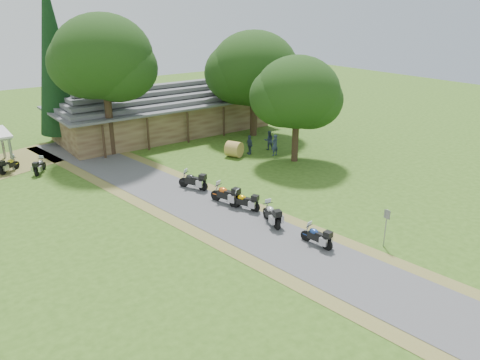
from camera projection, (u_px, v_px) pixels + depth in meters
ground at (275, 241)px, 25.42m from camera, size 120.00×120.00×0.00m
driveway at (226, 218)px, 28.16m from camera, size 51.95×51.95×0.00m
lodge at (164, 108)px, 45.96m from camera, size 21.40×9.40×4.90m
motorcycle_row_a at (317, 235)px, 24.72m from camera, size 0.83×1.85×1.22m
motorcycle_row_b at (272, 213)px, 27.13m from camera, size 1.16×2.07×1.35m
motorcycle_row_c at (245, 200)px, 29.03m from camera, size 1.35×1.91×1.26m
motorcycle_row_d at (226, 194)px, 29.85m from camera, size 1.27×2.21×1.44m
motorcycle_row_e at (193, 180)px, 32.27m from camera, size 1.50×2.08×1.37m
motorcycle_carport_a at (9, 164)px, 35.64m from camera, size 1.78×1.57×1.23m
motorcycle_carport_b at (40, 165)px, 35.41m from camera, size 1.50×1.78×1.21m
person_a at (275, 143)px, 39.37m from camera, size 0.65×0.50×2.13m
person_b at (269, 139)px, 40.97m from camera, size 0.68×0.60×1.99m
person_c at (249, 143)px, 39.79m from camera, size 0.48×0.61×1.94m
hay_bale at (234, 149)px, 39.17m from camera, size 1.70×1.64×1.31m
sign_post at (385, 228)px, 24.48m from camera, size 0.38×0.06×2.13m
oak_lodge_left at (105, 76)px, 37.76m from camera, size 7.95×7.95×13.14m
oak_lodge_right at (254, 82)px, 44.03m from camera, size 8.21×8.21×10.34m
oak_driveway at (297, 106)px, 36.75m from camera, size 6.67×6.67×9.09m
cedar_near at (54, 61)px, 40.75m from camera, size 3.94×3.94×14.86m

